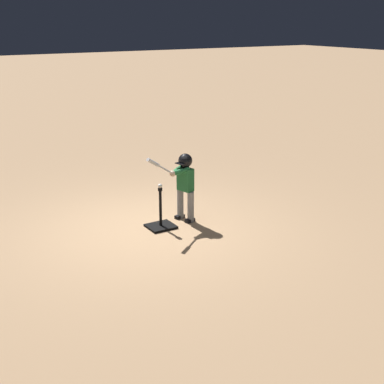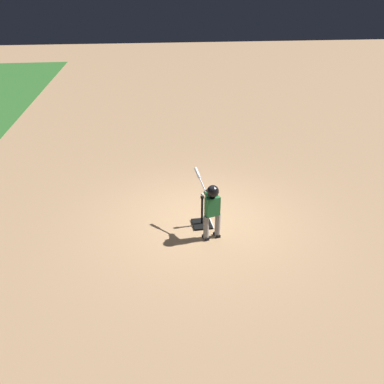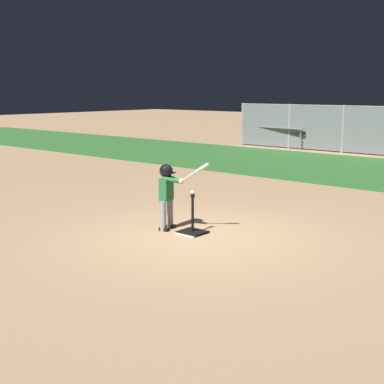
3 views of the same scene
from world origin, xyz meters
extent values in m
plane|color=tan|center=(0.00, 0.00, 0.00)|extent=(90.00, 90.00, 0.00)
cube|color=white|center=(-0.25, 0.06, 0.01)|extent=(0.45, 0.45, 0.02)
cube|color=black|center=(-0.25, 0.08, 0.02)|extent=(0.46, 0.41, 0.04)
cylinder|color=black|center=(-0.25, 0.08, 0.35)|extent=(0.05, 0.05, 0.62)
cylinder|color=black|center=(-0.25, 0.08, 0.69)|extent=(0.08, 0.08, 0.05)
cylinder|color=gray|center=(-0.83, 0.11, 0.28)|extent=(0.14, 0.14, 0.55)
cube|color=black|center=(-0.82, 0.11, 0.03)|extent=(0.20, 0.13, 0.06)
cylinder|color=gray|center=(-0.77, -0.15, 0.28)|extent=(0.14, 0.14, 0.55)
cube|color=black|center=(-0.75, -0.14, 0.03)|extent=(0.20, 0.13, 0.06)
cube|color=#236B38|center=(-0.80, -0.02, 0.75)|extent=(0.22, 0.32, 0.41)
sphere|color=#DBB293|center=(-0.80, -0.02, 1.08)|extent=(0.21, 0.21, 0.21)
sphere|color=black|center=(-0.80, -0.02, 1.09)|extent=(0.25, 0.25, 0.25)
cube|color=black|center=(-0.70, 0.01, 1.06)|extent=(0.16, 0.21, 0.01)
cylinder|color=#236B38|center=(-0.67, 0.06, 0.94)|extent=(0.33, 0.10, 0.12)
cylinder|color=#236B38|center=(-0.64, -0.03, 0.94)|extent=(0.33, 0.24, 0.12)
sphere|color=#DBB293|center=(-0.51, 0.05, 0.92)|extent=(0.10, 0.10, 0.10)
cylinder|color=silver|center=(-0.25, 0.11, 1.09)|extent=(0.53, 0.16, 0.36)
cylinder|color=silver|center=(-0.09, 0.15, 1.20)|extent=(0.26, 0.12, 0.19)
cylinder|color=black|center=(-0.52, 0.05, 0.91)|extent=(0.05, 0.06, 0.05)
sphere|color=white|center=(-0.25, 0.08, 0.75)|extent=(0.07, 0.07, 0.07)
camera|label=1|loc=(3.73, 7.65, 3.45)|focal=50.00mm
camera|label=2|loc=(-7.21, 1.55, 4.36)|focal=35.00mm
camera|label=3|loc=(5.77, -6.99, 2.53)|focal=50.00mm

